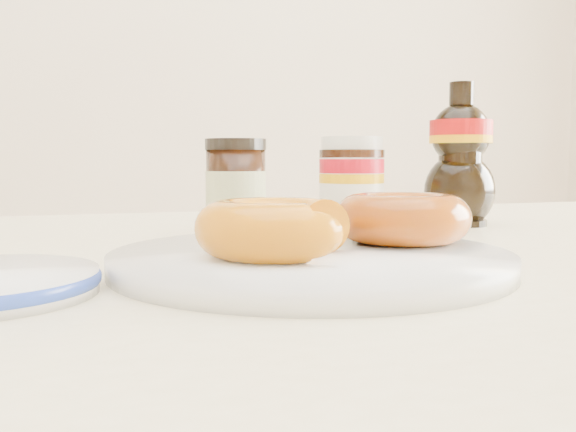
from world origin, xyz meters
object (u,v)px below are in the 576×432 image
object	(u,v)px
syrup_bottle	(460,154)
dark_jar	(236,189)
dining_table	(349,337)
donut_whole	(402,218)
nutella_jar	(352,179)
plate	(310,259)
donut_bitten	(275,228)

from	to	relation	value
syrup_bottle	dark_jar	world-z (taller)	syrup_bottle
dining_table	donut_whole	xyz separation A→B (m)	(0.01, -0.08, 0.12)
nutella_jar	dark_jar	size ratio (longest dim) A/B	1.05
dining_table	donut_whole	distance (m)	0.14
dining_table	nutella_jar	size ratio (longest dim) A/B	13.24
nutella_jar	dark_jar	xyz separation A→B (m)	(-0.15, -0.03, -0.01)
plate	donut_whole	size ratio (longest dim) A/B	2.66
plate	dark_jar	world-z (taller)	dark_jar
donut_whole	syrup_bottle	distance (m)	0.30
plate	donut_whole	distance (m)	0.09
dining_table	nutella_jar	world-z (taller)	nutella_jar
dining_table	dark_jar	xyz separation A→B (m)	(-0.08, 0.12, 0.13)
plate	syrup_bottle	distance (m)	0.38
plate	syrup_bottle	world-z (taller)	syrup_bottle
plate	dark_jar	size ratio (longest dim) A/B	2.84
dining_table	syrup_bottle	size ratio (longest dim) A/B	8.16
donut_bitten	donut_whole	bearing A→B (deg)	16.64
nutella_jar	plate	bearing A→B (deg)	-120.23
nutella_jar	syrup_bottle	world-z (taller)	syrup_bottle
dining_table	donut_bitten	xyz separation A→B (m)	(-0.11, -0.12, 0.12)
nutella_jar	dark_jar	bearing A→B (deg)	-167.10
donut_whole	nutella_jar	world-z (taller)	nutella_jar
donut_bitten	dark_jar	size ratio (longest dim) A/B	1.08
nutella_jar	syrup_bottle	xyz separation A→B (m)	(0.14, -0.01, 0.03)
syrup_bottle	dark_jar	xyz separation A→B (m)	(-0.28, -0.02, -0.04)
donut_bitten	donut_whole	size ratio (longest dim) A/B	1.02
dining_table	donut_bitten	bearing A→B (deg)	-132.58
donut_bitten	nutella_jar	distance (m)	0.32
dining_table	donut_whole	world-z (taller)	donut_whole
dark_jar	dining_table	bearing A→B (deg)	-56.73
donut_whole	dining_table	bearing A→B (deg)	98.24
dining_table	syrup_bottle	bearing A→B (deg)	33.73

